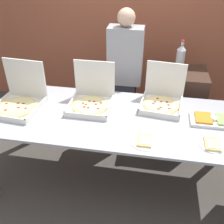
{
  "coord_description": "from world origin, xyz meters",
  "views": [
    {
      "loc": [
        0.36,
        -2.04,
        2.26
      ],
      "look_at": [
        0.0,
        0.0,
        0.89
      ],
      "focal_mm": 42.0,
      "sensor_mm": 36.0,
      "label": 1
    }
  ],
  "objects_px": {
    "paper_plate_front_right": "(145,141)",
    "veggie_tray": "(214,120)",
    "pizza_box_near_left": "(19,100)",
    "soda_bottle": "(181,57)",
    "person_guest_cap": "(125,77)",
    "soda_can_silver": "(158,71)",
    "pizza_box_far_left": "(91,99)",
    "paper_plate_front_center": "(212,144)",
    "pizza_box_far_right": "(162,99)"
  },
  "relations": [
    {
      "from": "pizza_box_far_right",
      "to": "pizza_box_near_left",
      "type": "distance_m",
      "value": 1.43
    },
    {
      "from": "pizza_box_far_left",
      "to": "soda_can_silver",
      "type": "height_order",
      "value": "pizza_box_far_left"
    },
    {
      "from": "pizza_box_far_right",
      "to": "soda_bottle",
      "type": "height_order",
      "value": "soda_bottle"
    },
    {
      "from": "pizza_box_far_left",
      "to": "veggie_tray",
      "type": "xyz_separation_m",
      "value": [
        1.18,
        -0.1,
        -0.05
      ]
    },
    {
      "from": "pizza_box_far_right",
      "to": "soda_bottle",
      "type": "xyz_separation_m",
      "value": [
        0.18,
        0.63,
        0.21
      ]
    },
    {
      "from": "veggie_tray",
      "to": "person_guest_cap",
      "type": "bearing_deg",
      "value": 140.81
    },
    {
      "from": "paper_plate_front_right",
      "to": "person_guest_cap",
      "type": "distance_m",
      "value": 1.2
    },
    {
      "from": "pizza_box_near_left",
      "to": "soda_bottle",
      "type": "distance_m",
      "value": 1.84
    },
    {
      "from": "soda_bottle",
      "to": "soda_can_silver",
      "type": "bearing_deg",
      "value": -133.84
    },
    {
      "from": "soda_can_silver",
      "to": "pizza_box_far_left",
      "type": "bearing_deg",
      "value": -141.27
    },
    {
      "from": "veggie_tray",
      "to": "paper_plate_front_center",
      "type": "bearing_deg",
      "value": -99.71
    },
    {
      "from": "pizza_box_near_left",
      "to": "paper_plate_front_right",
      "type": "xyz_separation_m",
      "value": [
        1.28,
        -0.34,
        -0.07
      ]
    },
    {
      "from": "pizza_box_far_right",
      "to": "paper_plate_front_center",
      "type": "relative_size",
      "value": 2.2
    },
    {
      "from": "soda_bottle",
      "to": "person_guest_cap",
      "type": "xyz_separation_m",
      "value": [
        -0.63,
        -0.1,
        -0.26
      ]
    },
    {
      "from": "person_guest_cap",
      "to": "paper_plate_front_right",
      "type": "bearing_deg",
      "value": 105.7
    },
    {
      "from": "soda_bottle",
      "to": "person_guest_cap",
      "type": "height_order",
      "value": "person_guest_cap"
    },
    {
      "from": "paper_plate_front_right",
      "to": "veggie_tray",
      "type": "xyz_separation_m",
      "value": [
        0.61,
        0.39,
        0.01
      ]
    },
    {
      "from": "pizza_box_far_left",
      "to": "person_guest_cap",
      "type": "relative_size",
      "value": 0.26
    },
    {
      "from": "soda_bottle",
      "to": "person_guest_cap",
      "type": "distance_m",
      "value": 0.69
    },
    {
      "from": "pizza_box_far_right",
      "to": "person_guest_cap",
      "type": "relative_size",
      "value": 0.27
    },
    {
      "from": "pizza_box_far_right",
      "to": "veggie_tray",
      "type": "relative_size",
      "value": 1.08
    },
    {
      "from": "veggie_tray",
      "to": "soda_bottle",
      "type": "distance_m",
      "value": 0.95
    },
    {
      "from": "pizza_box_far_right",
      "to": "soda_bottle",
      "type": "bearing_deg",
      "value": 80.46
    },
    {
      "from": "pizza_box_near_left",
      "to": "pizza_box_far_right",
      "type": "bearing_deg",
      "value": 15.82
    },
    {
      "from": "soda_can_silver",
      "to": "person_guest_cap",
      "type": "relative_size",
      "value": 0.07
    },
    {
      "from": "pizza_box_far_right",
      "to": "soda_can_silver",
      "type": "xyz_separation_m",
      "value": [
        -0.06,
        0.39,
        0.12
      ]
    },
    {
      "from": "soda_bottle",
      "to": "person_guest_cap",
      "type": "relative_size",
      "value": 0.21
    },
    {
      "from": "pizza_box_near_left",
      "to": "veggie_tray",
      "type": "height_order",
      "value": "pizza_box_near_left"
    },
    {
      "from": "paper_plate_front_right",
      "to": "pizza_box_far_right",
      "type": "bearing_deg",
      "value": 78.32
    },
    {
      "from": "paper_plate_front_center",
      "to": "soda_can_silver",
      "type": "xyz_separation_m",
      "value": [
        -0.48,
        0.96,
        0.18
      ]
    },
    {
      "from": "paper_plate_front_center",
      "to": "veggie_tray",
      "type": "distance_m",
      "value": 0.35
    },
    {
      "from": "veggie_tray",
      "to": "pizza_box_far_left",
      "type": "bearing_deg",
      "value": 175.37
    },
    {
      "from": "pizza_box_far_right",
      "to": "soda_can_silver",
      "type": "height_order",
      "value": "pizza_box_far_right"
    },
    {
      "from": "pizza_box_far_right",
      "to": "soda_can_silver",
      "type": "bearing_deg",
      "value": 104.92
    },
    {
      "from": "soda_bottle",
      "to": "soda_can_silver",
      "type": "relative_size",
      "value": 2.82
    },
    {
      "from": "veggie_tray",
      "to": "paper_plate_front_right",
      "type": "bearing_deg",
      "value": -147.14
    },
    {
      "from": "pizza_box_far_left",
      "to": "pizza_box_near_left",
      "type": "relative_size",
      "value": 0.89
    },
    {
      "from": "pizza_box_far_left",
      "to": "person_guest_cap",
      "type": "bearing_deg",
      "value": 69.33
    },
    {
      "from": "soda_can_silver",
      "to": "person_guest_cap",
      "type": "xyz_separation_m",
      "value": [
        -0.39,
        0.15,
        -0.17
      ]
    },
    {
      "from": "paper_plate_front_center",
      "to": "person_guest_cap",
      "type": "bearing_deg",
      "value": 128.32
    },
    {
      "from": "paper_plate_front_right",
      "to": "veggie_tray",
      "type": "relative_size",
      "value": 0.57
    },
    {
      "from": "paper_plate_front_center",
      "to": "soda_can_silver",
      "type": "bearing_deg",
      "value": 116.66
    },
    {
      "from": "paper_plate_front_center",
      "to": "soda_bottle",
      "type": "relative_size",
      "value": 0.6
    },
    {
      "from": "pizza_box_far_left",
      "to": "pizza_box_far_right",
      "type": "xyz_separation_m",
      "value": [
        0.7,
        0.13,
        -0.0
      ]
    },
    {
      "from": "veggie_tray",
      "to": "soda_bottle",
      "type": "height_order",
      "value": "soda_bottle"
    },
    {
      "from": "pizza_box_near_left",
      "to": "soda_can_silver",
      "type": "distance_m",
      "value": 1.51
    },
    {
      "from": "soda_bottle",
      "to": "soda_can_silver",
      "type": "distance_m",
      "value": 0.36
    },
    {
      "from": "paper_plate_front_right",
      "to": "pizza_box_near_left",
      "type": "bearing_deg",
      "value": 165.12
    },
    {
      "from": "paper_plate_front_center",
      "to": "soda_can_silver",
      "type": "height_order",
      "value": "soda_can_silver"
    },
    {
      "from": "pizza_box_near_left",
      "to": "soda_can_silver",
      "type": "relative_size",
      "value": 3.95
    }
  ]
}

